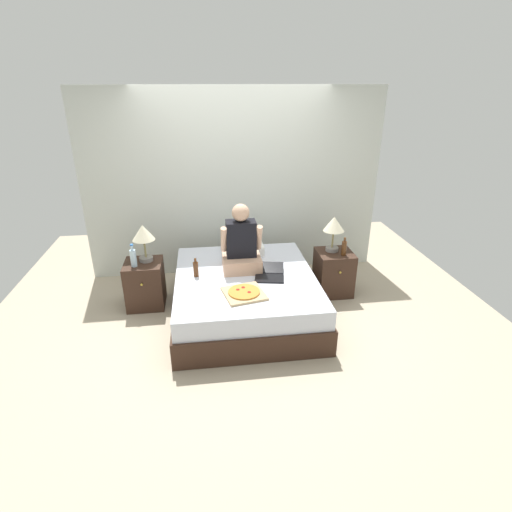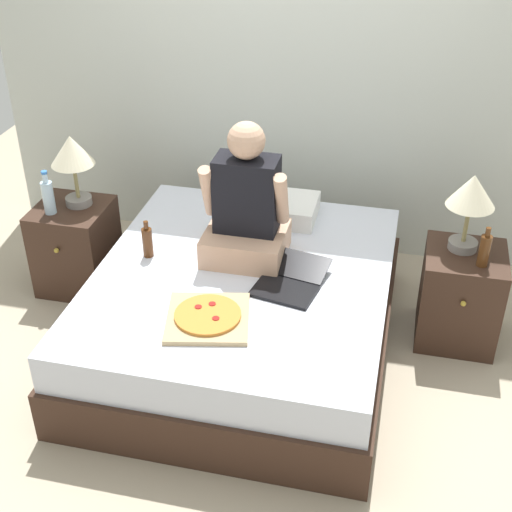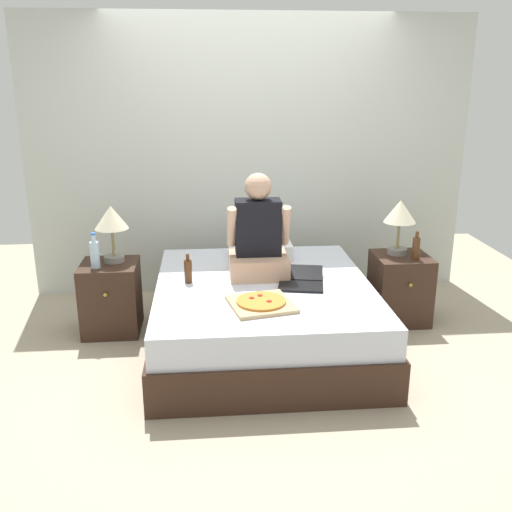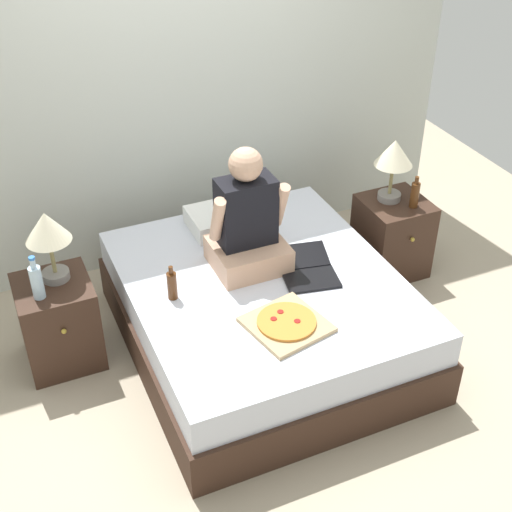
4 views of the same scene
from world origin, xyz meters
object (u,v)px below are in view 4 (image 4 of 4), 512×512
(person_seated, at_px, (247,224))
(beer_bottle_on_bed, at_px, (172,285))
(lamp_on_left_nightstand, at_px, (47,232))
(lamp_on_right_nightstand, at_px, (394,157))
(laptop, at_px, (308,271))
(nightstand_right, at_px, (392,236))
(beer_bottle, at_px, (415,194))
(water_bottle, at_px, (37,281))
(pizza_box, at_px, (287,324))
(nightstand_left, at_px, (59,322))
(bed, at_px, (263,313))

(person_seated, xyz_separation_m, beer_bottle_on_bed, (-0.53, -0.14, -0.20))
(lamp_on_left_nightstand, height_order, lamp_on_right_nightstand, same)
(laptop, bearing_deg, nightstand_right, 25.89)
(beer_bottle, bearing_deg, water_bottle, 179.77)
(water_bottle, bearing_deg, beer_bottle, -0.23)
(person_seated, relative_size, pizza_box, 1.64)
(person_seated, relative_size, laptop, 1.67)
(nightstand_left, distance_m, person_seated, 1.28)
(bed, height_order, beer_bottle_on_bed, beer_bottle_on_bed)
(person_seated, distance_m, pizza_box, 0.69)
(bed, bearing_deg, lamp_on_right_nightstand, 20.47)
(lamp_on_left_nightstand, relative_size, person_seated, 0.58)
(lamp_on_right_nightstand, relative_size, beer_bottle, 1.96)
(nightstand_left, relative_size, lamp_on_right_nightstand, 1.26)
(water_bottle, height_order, beer_bottle_on_bed, water_bottle)
(nightstand_right, relative_size, beer_bottle, 2.46)
(lamp_on_left_nightstand, relative_size, laptop, 0.96)
(bed, bearing_deg, lamp_on_left_nightstand, 159.36)
(lamp_on_left_nightstand, bearing_deg, beer_bottle, -3.59)
(lamp_on_left_nightstand, relative_size, nightstand_right, 0.79)
(lamp_on_right_nightstand, height_order, person_seated, person_seated)
(laptop, bearing_deg, beer_bottle_on_bed, 172.33)
(lamp_on_right_nightstand, bearing_deg, bed, -159.53)
(person_seated, distance_m, laptop, 0.47)
(beer_bottle_on_bed, bearing_deg, lamp_on_right_nightstand, 12.60)
(nightstand_left, bearing_deg, nightstand_right, 0.00)
(water_bottle, xyz_separation_m, laptop, (1.53, -0.35, -0.15))
(bed, distance_m, beer_bottle_on_bed, 0.66)
(lamp_on_left_nightstand, height_order, person_seated, person_seated)
(water_bottle, bearing_deg, laptop, -12.92)
(nightstand_left, xyz_separation_m, pizza_box, (1.12, -0.83, 0.25))
(nightstand_left, xyz_separation_m, lamp_on_right_nightstand, (2.33, 0.05, 0.61))
(person_seated, bearing_deg, nightstand_left, 170.71)
(laptop, bearing_deg, lamp_on_left_nightstand, 160.82)
(lamp_on_left_nightstand, distance_m, person_seated, 1.15)
(pizza_box, bearing_deg, beer_bottle, 28.96)
(bed, relative_size, lamp_on_right_nightstand, 4.15)
(water_bottle, xyz_separation_m, beer_bottle_on_bed, (0.71, -0.24, -0.08))
(bed, relative_size, water_bottle, 6.77)
(beer_bottle, bearing_deg, lamp_on_left_nightstand, 176.41)
(laptop, relative_size, pizza_box, 0.98)
(lamp_on_left_nightstand, relative_size, pizza_box, 0.95)
(lamp_on_left_nightstand, distance_m, nightstand_right, 2.40)
(lamp_on_left_nightstand, xyz_separation_m, nightstand_right, (2.32, -0.05, -0.61))
(bed, height_order, person_seated, person_seated)
(bed, bearing_deg, pizza_box, -97.69)
(nightstand_left, relative_size, laptop, 1.21)
(nightstand_right, xyz_separation_m, pizza_box, (-1.24, -0.83, 0.25))
(lamp_on_left_nightstand, distance_m, beer_bottle_on_bed, 0.76)
(beer_bottle_on_bed, bearing_deg, nightstand_right, 10.80)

